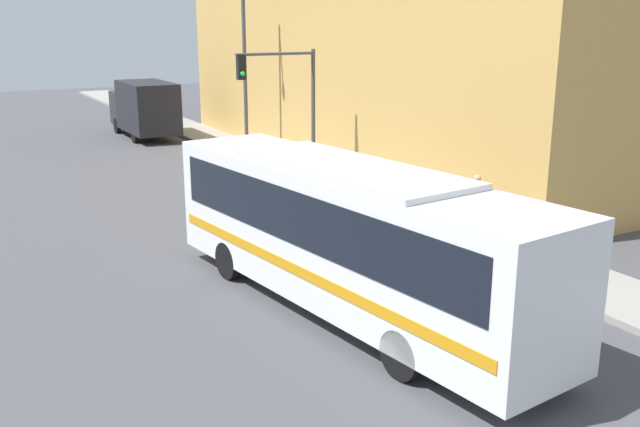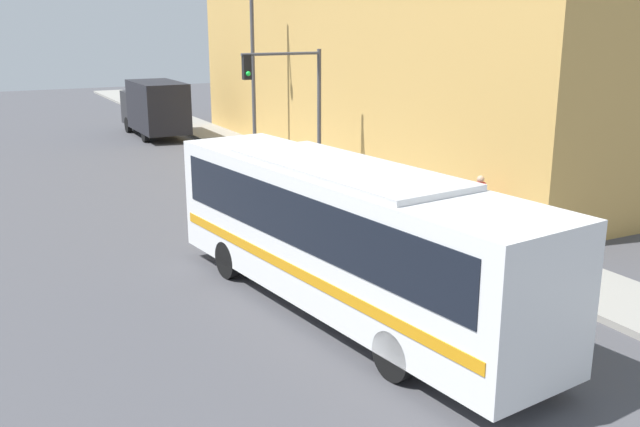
% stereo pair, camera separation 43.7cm
% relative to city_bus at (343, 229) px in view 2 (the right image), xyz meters
% --- Properties ---
extents(ground_plane, '(120.00, 120.00, 0.00)m').
position_rel_city_bus_xyz_m(ground_plane, '(0.23, 0.07, -1.96)').
color(ground_plane, '#47474C').
extents(sidewalk, '(2.53, 70.00, 0.17)m').
position_rel_city_bus_xyz_m(sidewalk, '(6.00, 20.07, -1.88)').
color(sidewalk, gray).
rests_on(sidewalk, ground_plane).
extents(building_facade, '(6.00, 28.63, 7.94)m').
position_rel_city_bus_xyz_m(building_facade, '(10.26, 15.38, 2.00)').
color(building_facade, tan).
rests_on(building_facade, ground_plane).
extents(city_bus, '(3.77, 11.45, 3.42)m').
position_rel_city_bus_xyz_m(city_bus, '(0.00, 0.00, 0.00)').
color(city_bus, white).
rests_on(city_bus, ground_plane).
extents(delivery_truck, '(2.37, 6.72, 3.15)m').
position_rel_city_bus_xyz_m(delivery_truck, '(2.99, 27.04, -0.26)').
color(delivery_truck, black).
rests_on(delivery_truck, ground_plane).
extents(fire_hydrant, '(0.21, 0.28, 0.77)m').
position_rel_city_bus_xyz_m(fire_hydrant, '(5.33, 3.14, -1.41)').
color(fire_hydrant, red).
rests_on(fire_hydrant, sidewalk).
extents(traffic_light_pole, '(3.28, 0.35, 5.21)m').
position_rel_city_bus_xyz_m(traffic_light_pole, '(4.35, 11.63, 1.78)').
color(traffic_light_pole, '#47474C').
rests_on(traffic_light_pole, sidewalk).
extents(parking_meter, '(0.14, 0.14, 1.40)m').
position_rel_city_bus_xyz_m(parking_meter, '(5.33, 9.81, -0.86)').
color(parking_meter, '#47474C').
rests_on(parking_meter, sidewalk).
extents(street_lamp, '(2.21, 0.28, 8.49)m').
position_rel_city_bus_xyz_m(street_lamp, '(5.35, 18.56, 3.10)').
color(street_lamp, '#47474C').
rests_on(street_lamp, sidewalk).
extents(pedestrian_near_corner, '(0.34, 0.34, 1.75)m').
position_rel_city_bus_xyz_m(pedestrian_near_corner, '(6.57, 3.19, -0.90)').
color(pedestrian_near_corner, '#23283D').
rests_on(pedestrian_near_corner, sidewalk).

